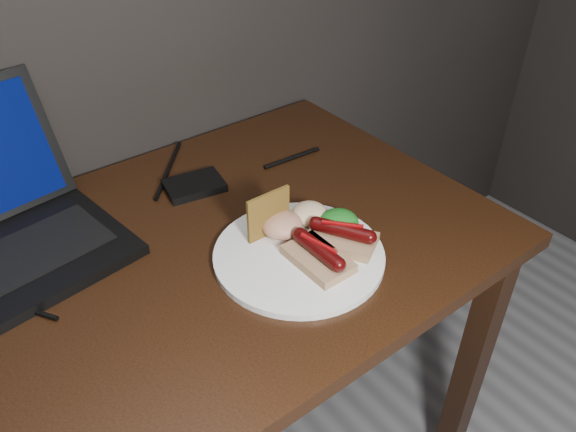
# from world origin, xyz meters

# --- Properties ---
(desk) EXTENTS (1.40, 0.70, 0.75)m
(desk) POSITION_xyz_m (0.00, 1.38, 0.66)
(desk) COLOR black
(desk) RESTS_ON ground
(hard_drive) EXTENTS (0.12, 0.10, 0.02)m
(hard_drive) POSITION_xyz_m (0.27, 1.54, 0.76)
(hard_drive) COLOR black
(hard_drive) RESTS_ON desk
(desk_cables) EXTENTS (1.05, 0.36, 0.01)m
(desk_cables) POSITION_xyz_m (0.02, 1.53, 0.75)
(desk_cables) COLOR black
(desk_cables) RESTS_ON desk
(plate) EXTENTS (0.36, 0.36, 0.01)m
(plate) POSITION_xyz_m (0.30, 1.26, 0.76)
(plate) COLOR white
(plate) RESTS_ON desk
(bread_sausage_center) EXTENTS (0.07, 0.12, 0.04)m
(bread_sausage_center) POSITION_xyz_m (0.31, 1.22, 0.78)
(bread_sausage_center) COLOR tan
(bread_sausage_center) RESTS_ON plate
(bread_sausage_right) EXTENTS (0.12, 0.13, 0.04)m
(bread_sausage_right) POSITION_xyz_m (0.37, 1.23, 0.78)
(bread_sausage_right) COLOR tan
(bread_sausage_right) RESTS_ON plate
(crispbread) EXTENTS (0.08, 0.01, 0.08)m
(crispbread) POSITION_xyz_m (0.29, 1.33, 0.80)
(crispbread) COLOR olive
(crispbread) RESTS_ON plate
(salad_greens) EXTENTS (0.07, 0.07, 0.04)m
(salad_greens) POSITION_xyz_m (0.39, 1.26, 0.78)
(salad_greens) COLOR #105211
(salad_greens) RESTS_ON plate
(salsa_mound) EXTENTS (0.07, 0.07, 0.04)m
(salsa_mound) POSITION_xyz_m (0.31, 1.31, 0.78)
(salsa_mound) COLOR maroon
(salsa_mound) RESTS_ON plate
(coleslaw_mound) EXTENTS (0.06, 0.06, 0.04)m
(coleslaw_mound) POSITION_xyz_m (0.37, 1.31, 0.78)
(coleslaw_mound) COLOR white
(coleslaw_mound) RESTS_ON plate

